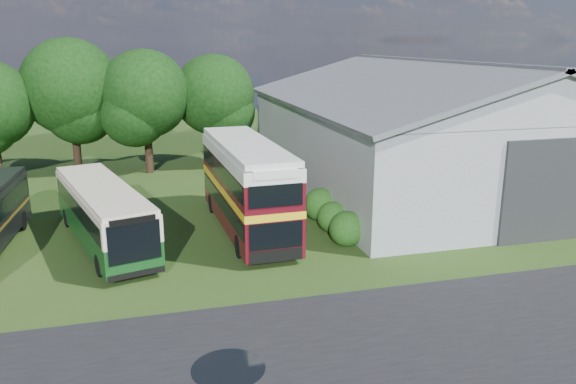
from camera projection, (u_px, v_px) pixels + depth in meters
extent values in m
plane|color=#1F3D13|center=(257.00, 316.00, 19.68)|extent=(120.00, 120.00, 0.00)
cube|color=black|center=(370.00, 348.00, 17.63)|extent=(60.00, 8.00, 0.02)
cylinder|color=black|center=(228.00, 369.00, 16.51)|extent=(2.20, 2.20, 0.01)
cube|color=gray|center=(426.00, 142.00, 37.62)|extent=(18.00, 24.00, 5.50)
cube|color=#2D3033|center=(551.00, 191.00, 26.42)|extent=(5.20, 0.18, 5.00)
cylinder|color=black|center=(77.00, 149.00, 40.35)|extent=(0.56, 0.56, 3.60)
sphere|color=black|center=(71.00, 87.00, 39.20)|extent=(6.80, 6.80, 6.80)
cylinder|color=black|center=(149.00, 150.00, 40.70)|extent=(0.56, 0.56, 3.31)
sphere|color=black|center=(145.00, 94.00, 39.64)|extent=(6.26, 6.26, 6.26)
cylinder|color=black|center=(216.00, 146.00, 42.71)|extent=(0.56, 0.56, 3.17)
sphere|color=black|center=(214.00, 95.00, 41.69)|extent=(5.98, 5.98, 5.98)
sphere|color=#194714|center=(346.00, 244.00, 26.67)|extent=(1.70, 1.70, 1.70)
sphere|color=#194714|center=(332.00, 231.00, 28.54)|extent=(1.60, 1.60, 1.60)
sphere|color=#194714|center=(320.00, 219.00, 30.40)|extent=(1.80, 1.80, 1.80)
cube|color=#103A15|center=(103.00, 212.00, 26.21)|extent=(5.16, 10.72, 2.60)
cube|color=#480A12|center=(247.00, 184.00, 28.01)|extent=(3.12, 10.68, 4.23)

